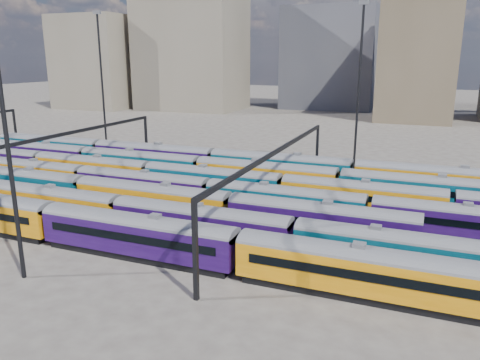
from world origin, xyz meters
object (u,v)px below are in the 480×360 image
at_px(rake_2, 22,180).
at_px(mast_2, 3,108).
at_px(rake_0, 51,217).
at_px(rake_1, 119,209).

distance_m(rake_2, mast_2, 27.00).
distance_m(rake_0, rake_2, 17.35).
relative_size(rake_1, rake_2, 1.17).
bearing_deg(rake_1, mast_2, -94.44).
bearing_deg(mast_2, rake_1, 85.56).
bearing_deg(rake_0, mast_2, -64.27).
height_order(rake_0, mast_2, mast_2).
bearing_deg(rake_2, mast_2, -44.09).
bearing_deg(rake_0, rake_2, 144.80).
distance_m(rake_0, mast_2, 13.82).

